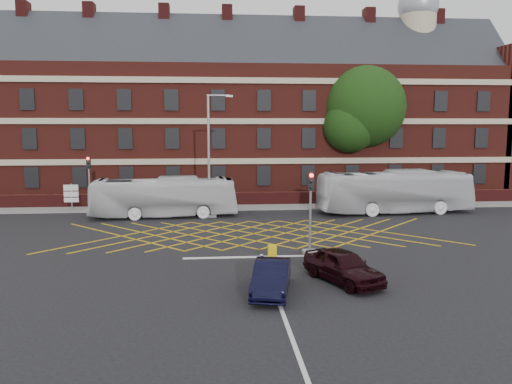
{
  "coord_description": "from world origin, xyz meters",
  "views": [
    {
      "loc": [
        -2.35,
        -28.02,
        6.61
      ],
      "look_at": [
        0.1,
        1.5,
        2.66
      ],
      "focal_mm": 35.0,
      "sensor_mm": 36.0,
      "label": 1
    }
  ],
  "objects": [
    {
      "name": "car_maroon",
      "position": [
        3.04,
        -7.86,
        0.71
      ],
      "size": [
        3.21,
        4.46,
        1.41
      ],
      "primitive_type": "imported",
      "rotation": [
        0.0,
        0.0,
        0.42
      ],
      "color": "black",
      "rests_on": "ground"
    },
    {
      "name": "traffic_light_far",
      "position": [
        -11.99,
        11.03,
        1.76
      ],
      "size": [
        0.7,
        0.7,
        4.27
      ],
      "color": "slate",
      "rests_on": "ground"
    },
    {
      "name": "bus_right",
      "position": [
        11.26,
        8.47,
        1.64
      ],
      "size": [
        11.95,
        3.71,
        3.28
      ],
      "primitive_type": "imported",
      "rotation": [
        0.0,
        0.0,
        1.65
      ],
      "color": "silver",
      "rests_on": "ground"
    },
    {
      "name": "street_lamp",
      "position": [
        -2.7,
        8.1,
        3.02
      ],
      "size": [
        2.25,
        1.0,
        8.81
      ],
      "color": "slate",
      "rests_on": "ground"
    },
    {
      "name": "bus_left",
      "position": [
        -6.05,
        8.27,
        1.46
      ],
      "size": [
        10.63,
        3.19,
        2.92
      ],
      "primitive_type": "imported",
      "rotation": [
        0.0,
        0.0,
        1.64
      ],
      "color": "silver",
      "rests_on": "ground"
    },
    {
      "name": "traffic_light_near",
      "position": [
        2.51,
        -3.15,
        1.76
      ],
      "size": [
        0.7,
        0.7,
        4.27
      ],
      "color": "slate",
      "rests_on": "ground"
    },
    {
      "name": "far_pavement",
      "position": [
        0.0,
        12.0,
        0.06
      ],
      "size": [
        60.0,
        3.0,
        0.12
      ],
      "primitive_type": "cube",
      "color": "slate",
      "rests_on": "ground"
    },
    {
      "name": "stop_line",
      "position": [
        0.0,
        -3.5,
        0.01
      ],
      "size": [
        8.0,
        0.3,
        0.02
      ],
      "primitive_type": "cube",
      "color": "silver",
      "rests_on": "ground"
    },
    {
      "name": "centre_line",
      "position": [
        0.0,
        -10.0,
        0.01
      ],
      "size": [
        0.15,
        14.0,
        0.02
      ],
      "primitive_type": "cube",
      "color": "silver",
      "rests_on": "ground"
    },
    {
      "name": "boundary_wall",
      "position": [
        0.0,
        13.0,
        0.55
      ],
      "size": [
        56.0,
        0.5,
        1.1
      ],
      "primitive_type": "cube",
      "color": "#461212",
      "rests_on": "ground"
    },
    {
      "name": "box_junction_hatching",
      "position": [
        0.0,
        2.0,
        0.01
      ],
      "size": [
        8.22,
        8.22,
        0.02
      ],
      "primitive_type": "cube",
      "rotation": [
        0.0,
        0.0,
        0.79
      ],
      "color": "#CC990C",
      "rests_on": "ground"
    },
    {
      "name": "victorian_building",
      "position": [
        0.25,
        22.0,
        7.84
      ],
      "size": [
        51.0,
        12.17,
        20.4
      ],
      "color": "#581D16",
      "rests_on": "ground"
    },
    {
      "name": "utility_cabinet",
      "position": [
        0.38,
        -4.65,
        0.44
      ],
      "size": [
        0.4,
        0.41,
        0.87
      ],
      "primitive_type": "cube",
      "color": "#DFBC0D",
      "rests_on": "ground"
    },
    {
      "name": "direction_signs",
      "position": [
        -13.36,
        10.9,
        1.38
      ],
      "size": [
        1.1,
        0.16,
        2.2
      ],
      "color": "gray",
      "rests_on": "ground"
    },
    {
      "name": "car_navy",
      "position": [
        -0.15,
        -9.0,
        0.64
      ],
      "size": [
        2.1,
        4.09,
        1.28
      ],
      "primitive_type": "imported",
      "rotation": [
        0.0,
        0.0,
        -0.2
      ],
      "color": "black",
      "rests_on": "ground"
    },
    {
      "name": "ground",
      "position": [
        0.0,
        0.0,
        0.0
      ],
      "size": [
        120.0,
        120.0,
        0.0
      ],
      "primitive_type": "plane",
      "color": "black",
      "rests_on": "ground"
    },
    {
      "name": "deciduous_tree",
      "position": [
        11.13,
        16.57,
        7.76
      ],
      "size": [
        7.61,
        7.37,
        11.98
      ],
      "color": "black",
      "rests_on": "ground"
    }
  ]
}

